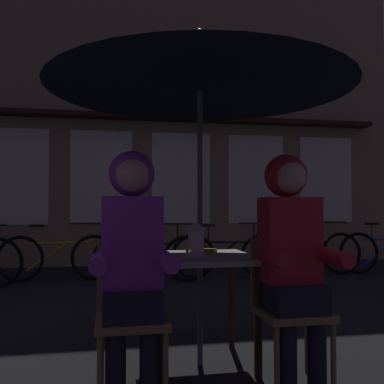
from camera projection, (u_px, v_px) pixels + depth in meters
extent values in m
plane|color=black|center=(200.00, 365.00, 2.93)|extent=(60.00, 60.00, 0.00)
cube|color=#B2AD9E|center=(200.00, 258.00, 2.96)|extent=(0.72, 0.72, 0.04)
cylinder|color=#2D2319|center=(160.00, 327.00, 2.58)|extent=(0.04, 0.04, 0.70)
cylinder|color=#2D2319|center=(259.00, 322.00, 2.69)|extent=(0.04, 0.04, 0.70)
cylinder|color=#2D2319|center=(150.00, 304.00, 3.19)|extent=(0.04, 0.04, 0.70)
cylinder|color=#2D2319|center=(232.00, 301.00, 3.30)|extent=(0.04, 0.04, 0.70)
cylinder|color=#4C4C51|center=(200.00, 199.00, 2.97)|extent=(0.04, 0.04, 2.25)
cone|color=black|center=(200.00, 64.00, 3.00)|extent=(2.10, 2.10, 0.38)
sphere|color=#4C4C51|center=(200.00, 33.00, 3.01)|extent=(0.06, 0.06, 0.06)
cube|color=white|center=(196.00, 255.00, 2.92)|extent=(0.11, 0.11, 0.02)
cube|color=white|center=(196.00, 242.00, 2.92)|extent=(0.09, 0.09, 0.16)
pyramid|color=white|center=(196.00, 226.00, 2.92)|extent=(0.11, 0.11, 0.06)
cube|color=olive|center=(132.00, 321.00, 2.43)|extent=(0.40, 0.40, 0.04)
cylinder|color=olive|center=(166.00, 371.00, 2.28)|extent=(0.03, 0.03, 0.41)
cylinder|color=olive|center=(100.00, 375.00, 2.22)|extent=(0.03, 0.03, 0.41)
cylinder|color=olive|center=(159.00, 350.00, 2.62)|extent=(0.03, 0.03, 0.41)
cylinder|color=olive|center=(101.00, 353.00, 2.55)|extent=(0.03, 0.03, 0.41)
cube|color=olive|center=(131.00, 275.00, 2.62)|extent=(0.40, 0.03, 0.42)
cube|color=olive|center=(293.00, 313.00, 2.60)|extent=(0.40, 0.40, 0.04)
cylinder|color=olive|center=(333.00, 359.00, 2.46)|extent=(0.03, 0.03, 0.41)
cylinder|color=olive|center=(277.00, 363.00, 2.39)|extent=(0.03, 0.03, 0.41)
cylinder|color=olive|center=(307.00, 341.00, 2.79)|extent=(0.03, 0.03, 0.41)
cylinder|color=olive|center=(257.00, 344.00, 2.73)|extent=(0.03, 0.03, 0.41)
cube|color=olive|center=(281.00, 270.00, 2.79)|extent=(0.40, 0.03, 0.42)
cylinder|color=black|center=(150.00, 365.00, 2.31)|extent=(0.11, 0.11, 0.45)
cylinder|color=black|center=(116.00, 367.00, 2.28)|extent=(0.11, 0.11, 0.45)
cube|color=black|center=(132.00, 303.00, 2.43)|extent=(0.32, 0.36, 0.16)
cube|color=purple|center=(132.00, 242.00, 2.48)|extent=(0.34, 0.22, 0.52)
cylinder|color=purple|center=(168.00, 262.00, 2.29)|extent=(0.09, 0.30, 0.09)
cylinder|color=purple|center=(99.00, 263.00, 2.23)|extent=(0.09, 0.30, 0.09)
sphere|color=tan|center=(132.00, 175.00, 2.49)|extent=(0.21, 0.21, 0.21)
sphere|color=purple|center=(132.00, 174.00, 2.54)|extent=(0.27, 0.27, 0.27)
cylinder|color=black|center=(317.00, 354.00, 2.49)|extent=(0.11, 0.11, 0.45)
cylinder|color=black|center=(287.00, 356.00, 2.45)|extent=(0.11, 0.11, 0.45)
cube|color=black|center=(293.00, 297.00, 2.60)|extent=(0.32, 0.36, 0.16)
cube|color=red|center=(290.00, 240.00, 2.65)|extent=(0.34, 0.22, 0.52)
cylinder|color=red|center=(335.00, 258.00, 2.47)|extent=(0.09, 0.30, 0.09)
cylinder|color=red|center=(275.00, 259.00, 2.40)|extent=(0.09, 0.30, 0.09)
sphere|color=tan|center=(289.00, 177.00, 2.67)|extent=(0.21, 0.21, 0.21)
sphere|color=red|center=(286.00, 176.00, 2.72)|extent=(0.27, 0.27, 0.27)
cube|color=#937A56|center=(141.00, 101.00, 8.33)|extent=(10.00, 0.60, 6.20)
cube|color=#EAE5C6|center=(16.00, 176.00, 7.58)|extent=(1.10, 0.02, 1.70)
cube|color=#EAE5C6|center=(101.00, 177.00, 7.84)|extent=(1.10, 0.02, 1.70)
cube|color=#EAE5C6|center=(181.00, 178.00, 8.11)|extent=(1.10, 0.02, 1.70)
cube|color=#EAE5C6|center=(256.00, 179.00, 8.38)|extent=(1.10, 0.02, 1.70)
cube|color=#EAE5C6|center=(326.00, 180.00, 8.64)|extent=(1.10, 0.02, 1.70)
cube|color=#331914|center=(143.00, 117.00, 7.88)|extent=(9.00, 0.36, 0.08)
torus|color=black|center=(94.00, 257.00, 6.33)|extent=(0.66, 0.06, 0.66)
torus|color=black|center=(20.00, 259.00, 6.14)|extent=(0.66, 0.06, 0.66)
cylinder|color=#B78419|center=(58.00, 243.00, 6.24)|extent=(0.84, 0.05, 0.04)
cylinder|color=#B78419|center=(49.00, 256.00, 6.21)|extent=(0.61, 0.04, 0.44)
cylinder|color=#B78419|center=(37.00, 235.00, 6.19)|extent=(0.02, 0.02, 0.24)
cube|color=black|center=(37.00, 226.00, 6.19)|extent=(0.20, 0.08, 0.04)
cylinder|color=#B78419|center=(85.00, 233.00, 6.32)|extent=(0.02, 0.02, 0.28)
cylinder|color=black|center=(85.00, 223.00, 6.33)|extent=(0.44, 0.03, 0.02)
torus|color=black|center=(186.00, 258.00, 6.18)|extent=(0.66, 0.19, 0.66)
torus|color=black|center=(115.00, 258.00, 6.21)|extent=(0.66, 0.19, 0.66)
cylinder|color=black|center=(151.00, 243.00, 6.20)|extent=(0.83, 0.21, 0.04)
cylinder|color=black|center=(142.00, 256.00, 6.20)|extent=(0.60, 0.16, 0.44)
cylinder|color=black|center=(131.00, 235.00, 6.22)|extent=(0.02, 0.02, 0.24)
cube|color=black|center=(131.00, 226.00, 6.22)|extent=(0.21, 0.12, 0.04)
cylinder|color=black|center=(178.00, 234.00, 6.20)|extent=(0.02, 0.02, 0.28)
cylinder|color=black|center=(178.00, 224.00, 6.20)|extent=(0.44, 0.12, 0.02)
torus|color=black|center=(262.00, 257.00, 6.40)|extent=(0.66, 0.18, 0.66)
torus|color=black|center=(193.00, 256.00, 6.42)|extent=(0.66, 0.18, 0.66)
cylinder|color=black|center=(228.00, 242.00, 6.42)|extent=(0.83, 0.20, 0.04)
cylinder|color=black|center=(220.00, 254.00, 6.42)|extent=(0.60, 0.16, 0.44)
cylinder|color=black|center=(208.00, 234.00, 6.43)|extent=(0.02, 0.02, 0.24)
cube|color=black|center=(208.00, 225.00, 6.43)|extent=(0.21, 0.12, 0.04)
cylinder|color=black|center=(254.00, 233.00, 6.42)|extent=(0.02, 0.02, 0.28)
cylinder|color=black|center=(254.00, 223.00, 6.42)|extent=(0.44, 0.11, 0.02)
torus|color=black|center=(341.00, 253.00, 6.85)|extent=(0.66, 0.09, 0.66)
torus|color=black|center=(279.00, 254.00, 6.73)|extent=(0.66, 0.09, 0.66)
cylinder|color=#B78419|center=(310.00, 240.00, 6.80)|extent=(0.84, 0.09, 0.04)
cylinder|color=#B78419|center=(303.00, 252.00, 6.78)|extent=(0.61, 0.07, 0.44)
cylinder|color=#B78419|center=(293.00, 233.00, 6.77)|extent=(0.02, 0.02, 0.24)
cube|color=black|center=(292.00, 224.00, 6.77)|extent=(0.20, 0.09, 0.04)
cylinder|color=#B78419|center=(334.00, 231.00, 6.85)|extent=(0.02, 0.02, 0.28)
cylinder|color=black|center=(333.00, 222.00, 6.85)|extent=(0.44, 0.05, 0.02)
torus|color=black|center=(359.00, 253.00, 6.89)|extent=(0.66, 0.10, 0.66)
cylinder|color=#1E4C93|center=(382.00, 251.00, 6.94)|extent=(0.61, 0.08, 0.44)
cylinder|color=#1E4C93|center=(372.00, 232.00, 6.93)|extent=(0.02, 0.02, 0.24)
cube|color=black|center=(372.00, 224.00, 6.94)|extent=(0.21, 0.09, 0.04)
cube|color=olive|center=(202.00, 251.00, 3.14)|extent=(0.24, 0.21, 0.02)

